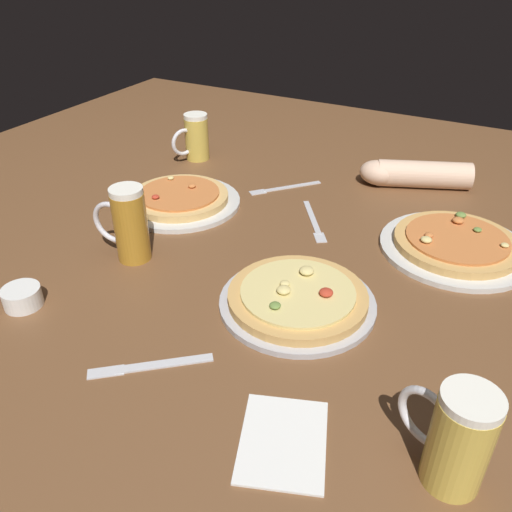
{
  "coord_description": "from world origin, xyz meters",
  "views": [
    {
      "loc": [
        0.45,
        -0.85,
        0.63
      ],
      "look_at": [
        0.0,
        0.0,
        0.02
      ],
      "focal_mm": 36.94,
      "sensor_mm": 36.0,
      "label": 1
    }
  ],
  "objects": [
    {
      "name": "pizza_plate_side",
      "position": [
        -0.31,
        0.16,
        0.02
      ],
      "size": [
        0.32,
        0.32,
        0.05
      ],
      "color": "silver",
      "rests_on": "ground_plane"
    },
    {
      "name": "fork_spare",
      "position": [
        0.04,
        0.23,
        0.0
      ],
      "size": [
        0.13,
        0.19,
        0.01
      ],
      "color": "silver",
      "rests_on": "ground_plane"
    },
    {
      "name": "ground_plane",
      "position": [
        0.0,
        0.0,
        -0.01
      ],
      "size": [
        2.4,
        2.4,
        0.03
      ],
      "primitive_type": "cube",
      "color": "brown"
    },
    {
      "name": "napkin_folded",
      "position": [
        0.25,
        -0.39,
        0.0
      ],
      "size": [
        0.17,
        0.19,
        0.01
      ],
      "primitive_type": "cube",
      "rotation": [
        0.0,
        0.0,
        0.35
      ],
      "color": "white",
      "rests_on": "ground_plane"
    },
    {
      "name": "ramekin_sauce",
      "position": [
        -0.33,
        -0.34,
        0.02
      ],
      "size": [
        0.07,
        0.07,
        0.04
      ],
      "primitive_type": "cylinder",
      "color": "white",
      "rests_on": "ground_plane"
    },
    {
      "name": "diner_arm",
      "position": [
        0.19,
        0.56,
        0.04
      ],
      "size": [
        0.3,
        0.17,
        0.07
      ],
      "color": "beige",
      "rests_on": "ground_plane"
    },
    {
      "name": "pizza_plate_far",
      "position": [
        0.37,
        0.26,
        0.02
      ],
      "size": [
        0.34,
        0.34,
        0.05
      ],
      "color": "silver",
      "rests_on": "ground_plane"
    },
    {
      "name": "knife_right",
      "position": [
        -0.01,
        -0.36,
        0.0
      ],
      "size": [
        0.17,
        0.15,
        0.01
      ],
      "color": "silver",
      "rests_on": "ground_plane"
    },
    {
      "name": "pizza_plate_near",
      "position": [
        0.14,
        -0.09,
        0.02
      ],
      "size": [
        0.3,
        0.3,
        0.05
      ],
      "color": "#B2B2B7",
      "rests_on": "ground_plane"
    },
    {
      "name": "fork_left",
      "position": [
        -0.11,
        0.38,
        0.0
      ],
      "size": [
        0.15,
        0.17,
        0.01
      ],
      "color": "silver",
      "rests_on": "ground_plane"
    },
    {
      "name": "beer_mug_dark",
      "position": [
        -0.25,
        -0.11,
        0.08
      ],
      "size": [
        0.13,
        0.07,
        0.17
      ],
      "color": "#B27A23",
      "rests_on": "ground_plane"
    },
    {
      "name": "beer_mug_pale",
      "position": [
        0.47,
        -0.34,
        0.08
      ],
      "size": [
        0.13,
        0.09,
        0.16
      ],
      "color": "gold",
      "rests_on": "ground_plane"
    },
    {
      "name": "beer_mug_amber",
      "position": [
        -0.45,
        0.44,
        0.07
      ],
      "size": [
        0.08,
        0.12,
        0.14
      ],
      "color": "gold",
      "rests_on": "ground_plane"
    }
  ]
}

